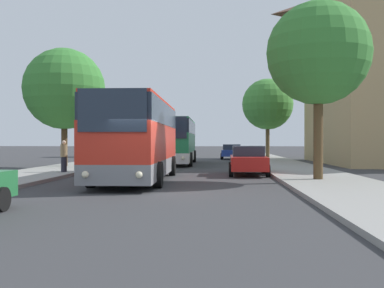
{
  "coord_description": "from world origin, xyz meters",
  "views": [
    {
      "loc": [
        2.36,
        -15.44,
        1.76
      ],
      "look_at": [
        0.67,
        13.51,
        1.59
      ],
      "focal_mm": 42.0,
      "sensor_mm": 36.0,
      "label": 1
    }
  ],
  "objects_px": {
    "parked_car_right_far": "(232,151)",
    "tree_left_far": "(131,112)",
    "bus_front": "(138,139)",
    "tree_left_near": "(64,89)",
    "pedestrian_waiting_near": "(64,156)",
    "parked_car_right_near": "(248,160)",
    "bus_middle": "(176,141)",
    "tree_right_near": "(268,104)",
    "tree_right_mid": "(318,54)"
  },
  "relations": [
    {
      "from": "bus_front",
      "to": "parked_car_right_near",
      "type": "xyz_separation_m",
      "value": [
        5.16,
        3.75,
        -1.1
      ]
    },
    {
      "from": "parked_car_right_near",
      "to": "tree_right_mid",
      "type": "xyz_separation_m",
      "value": [
        2.7,
        -4.17,
        4.72
      ]
    },
    {
      "from": "parked_car_right_far",
      "to": "tree_left_far",
      "type": "xyz_separation_m",
      "value": [
        -11.43,
        6.44,
        4.39
      ]
    },
    {
      "from": "bus_middle",
      "to": "tree_right_mid",
      "type": "relative_size",
      "value": 1.42
    },
    {
      "from": "bus_middle",
      "to": "tree_right_mid",
      "type": "bearing_deg",
      "value": -64.15
    },
    {
      "from": "parked_car_right_near",
      "to": "tree_right_near",
      "type": "xyz_separation_m",
      "value": [
        3.48,
        22.57,
        4.77
      ]
    },
    {
      "from": "bus_front",
      "to": "tree_left_near",
      "type": "height_order",
      "value": "tree_left_near"
    },
    {
      "from": "parked_car_right_near",
      "to": "tree_right_near",
      "type": "relative_size",
      "value": 0.57
    },
    {
      "from": "bus_front",
      "to": "tree_left_far",
      "type": "bearing_deg",
      "value": 100.76
    },
    {
      "from": "parked_car_right_near",
      "to": "tree_right_mid",
      "type": "relative_size",
      "value": 0.6
    },
    {
      "from": "tree_right_near",
      "to": "tree_left_near",
      "type": "bearing_deg",
      "value": -131.26
    },
    {
      "from": "tree_left_near",
      "to": "tree_right_mid",
      "type": "distance_m",
      "value": 17.22
    },
    {
      "from": "parked_car_right_far",
      "to": "tree_right_near",
      "type": "relative_size",
      "value": 0.53
    },
    {
      "from": "bus_front",
      "to": "parked_car_right_near",
      "type": "bearing_deg",
      "value": 35.03
    },
    {
      "from": "tree_right_near",
      "to": "bus_middle",
      "type": "bearing_deg",
      "value": -125.21
    },
    {
      "from": "tree_right_near",
      "to": "pedestrian_waiting_near",
      "type": "bearing_deg",
      "value": -119.77
    },
    {
      "from": "bus_front",
      "to": "tree_left_near",
      "type": "bearing_deg",
      "value": 124.74
    },
    {
      "from": "parked_car_right_far",
      "to": "tree_left_near",
      "type": "distance_m",
      "value": 20.01
    },
    {
      "from": "parked_car_right_near",
      "to": "tree_right_mid",
      "type": "bearing_deg",
      "value": 123.99
    },
    {
      "from": "tree_left_near",
      "to": "pedestrian_waiting_near",
      "type": "bearing_deg",
      "value": -70.99
    },
    {
      "from": "pedestrian_waiting_near",
      "to": "tree_left_far",
      "type": "relative_size",
      "value": 0.23
    },
    {
      "from": "parked_car_right_near",
      "to": "tree_left_far",
      "type": "xyz_separation_m",
      "value": [
        -11.64,
        27.54,
        4.36
      ]
    },
    {
      "from": "parked_car_right_near",
      "to": "parked_car_right_far",
      "type": "height_order",
      "value": "parked_car_right_near"
    },
    {
      "from": "bus_middle",
      "to": "tree_left_far",
      "type": "relative_size",
      "value": 1.5
    },
    {
      "from": "tree_left_near",
      "to": "tree_right_near",
      "type": "height_order",
      "value": "tree_right_near"
    },
    {
      "from": "tree_left_far",
      "to": "tree_right_near",
      "type": "height_order",
      "value": "tree_right_near"
    },
    {
      "from": "parked_car_right_near",
      "to": "tree_left_near",
      "type": "bearing_deg",
      "value": -23.41
    },
    {
      "from": "bus_middle",
      "to": "parked_car_right_near",
      "type": "relative_size",
      "value": 2.37
    },
    {
      "from": "parked_car_right_far",
      "to": "tree_left_near",
      "type": "xyz_separation_m",
      "value": [
        -11.45,
        -15.8,
        4.44
      ]
    },
    {
      "from": "bus_middle",
      "to": "tree_right_mid",
      "type": "distance_m",
      "value": 17.18
    },
    {
      "from": "pedestrian_waiting_near",
      "to": "tree_right_near",
      "type": "xyz_separation_m",
      "value": [
        13.16,
        23.01,
        4.57
      ]
    },
    {
      "from": "tree_right_mid",
      "to": "pedestrian_waiting_near",
      "type": "bearing_deg",
      "value": 163.21
    },
    {
      "from": "bus_front",
      "to": "bus_middle",
      "type": "bearing_deg",
      "value": 87.63
    },
    {
      "from": "tree_right_mid",
      "to": "parked_car_right_far",
      "type": "bearing_deg",
      "value": 96.57
    },
    {
      "from": "bus_middle",
      "to": "tree_left_near",
      "type": "height_order",
      "value": "tree_left_near"
    },
    {
      "from": "tree_right_mid",
      "to": "bus_front",
      "type": "bearing_deg",
      "value": 176.88
    },
    {
      "from": "parked_car_right_near",
      "to": "parked_car_right_far",
      "type": "bearing_deg",
      "value": -88.36
    },
    {
      "from": "parked_car_right_near",
      "to": "tree_right_near",
      "type": "distance_m",
      "value": 23.33
    },
    {
      "from": "bus_middle",
      "to": "parked_car_right_far",
      "type": "bearing_deg",
      "value": 65.24
    },
    {
      "from": "parked_car_right_near",
      "to": "tree_left_far",
      "type": "height_order",
      "value": "tree_left_far"
    },
    {
      "from": "bus_middle",
      "to": "tree_right_near",
      "type": "distance_m",
      "value": 14.83
    },
    {
      "from": "pedestrian_waiting_near",
      "to": "tree_right_near",
      "type": "height_order",
      "value": "tree_right_near"
    },
    {
      "from": "pedestrian_waiting_near",
      "to": "tree_left_near",
      "type": "distance_m",
      "value": 7.4
    },
    {
      "from": "bus_middle",
      "to": "pedestrian_waiting_near",
      "type": "xyz_separation_m",
      "value": [
        -4.89,
        -11.28,
        -0.84
      ]
    },
    {
      "from": "bus_middle",
      "to": "tree_left_far",
      "type": "height_order",
      "value": "tree_left_far"
    },
    {
      "from": "tree_right_mid",
      "to": "bus_middle",
      "type": "bearing_deg",
      "value": 116.54
    },
    {
      "from": "tree_left_near",
      "to": "tree_right_mid",
      "type": "height_order",
      "value": "tree_left_near"
    },
    {
      "from": "parked_car_right_far",
      "to": "tree_right_near",
      "type": "xyz_separation_m",
      "value": [
        3.69,
        1.46,
        4.79
      ]
    },
    {
      "from": "tree_left_near",
      "to": "tree_right_near",
      "type": "distance_m",
      "value": 22.96
    },
    {
      "from": "tree_left_far",
      "to": "tree_right_mid",
      "type": "relative_size",
      "value": 0.95
    }
  ]
}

